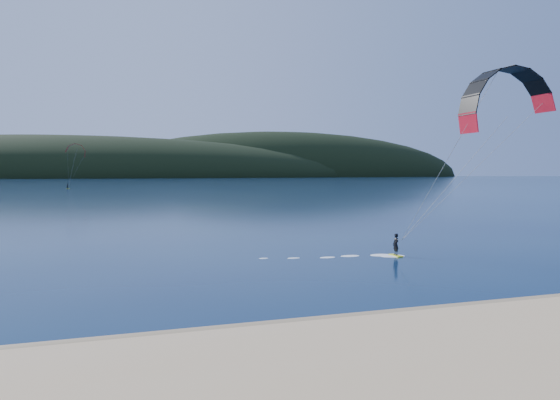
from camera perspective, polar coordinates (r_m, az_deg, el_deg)
name	(u,v)px	position (r m, az deg, el deg)	size (l,w,h in m)	color
ground	(346,368)	(18.03, 7.24, -17.79)	(1800.00, 1800.00, 0.00)	#08193C
wet_sand	(298,328)	(21.94, 2.03, -13.80)	(220.00, 2.50, 0.10)	olive
headland	(114,177)	(760.55, -17.68, 2.38)	(1200.00, 310.00, 140.00)	black
kitesurfer_near	(501,122)	(41.71, 22.98, 7.83)	(21.47, 6.73, 13.33)	yellow
kitesurfer_far	(75,154)	(217.70, -21.45, 4.72)	(8.13, 8.69, 16.69)	yellow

